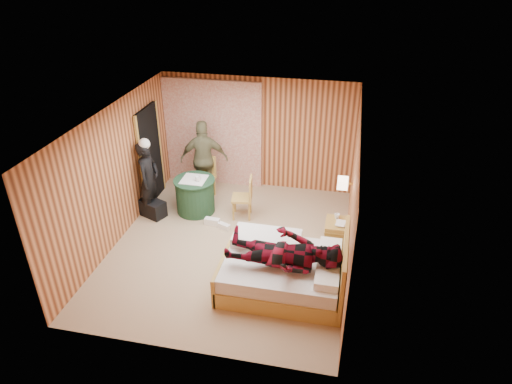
% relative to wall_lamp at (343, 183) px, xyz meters
% --- Properties ---
extents(floor, '(4.20, 5.00, 0.01)m').
position_rel_wall_lamp_xyz_m(floor, '(-1.92, -0.45, -1.30)').
color(floor, tan).
rests_on(floor, ground).
extents(ceiling, '(4.20, 5.00, 0.01)m').
position_rel_wall_lamp_xyz_m(ceiling, '(-1.92, -0.45, 1.20)').
color(ceiling, white).
rests_on(ceiling, wall_back).
extents(wall_back, '(4.20, 0.02, 2.50)m').
position_rel_wall_lamp_xyz_m(wall_back, '(-1.92, 2.05, -0.05)').
color(wall_back, '#E08E56').
rests_on(wall_back, floor).
extents(wall_left, '(0.02, 5.00, 2.50)m').
position_rel_wall_lamp_xyz_m(wall_left, '(-4.02, -0.45, -0.05)').
color(wall_left, '#E08E56').
rests_on(wall_left, floor).
extents(wall_right, '(0.02, 5.00, 2.50)m').
position_rel_wall_lamp_xyz_m(wall_right, '(0.18, -0.45, -0.05)').
color(wall_right, '#E08E56').
rests_on(wall_right, floor).
extents(curtain, '(2.20, 0.08, 2.40)m').
position_rel_wall_lamp_xyz_m(curtain, '(-2.92, 1.98, -0.10)').
color(curtain, silver).
rests_on(curtain, floor).
extents(doorway, '(0.06, 0.90, 2.05)m').
position_rel_wall_lamp_xyz_m(doorway, '(-3.98, 0.95, -0.28)').
color(doorway, black).
rests_on(doorway, floor).
extents(wall_lamp, '(0.26, 0.24, 0.16)m').
position_rel_wall_lamp_xyz_m(wall_lamp, '(0.00, 0.00, 0.00)').
color(wall_lamp, gold).
rests_on(wall_lamp, wall_right).
extents(bed, '(1.95, 1.49, 1.03)m').
position_rel_wall_lamp_xyz_m(bed, '(-0.79, -1.31, -1.00)').
color(bed, '#DAB359').
rests_on(bed, floor).
extents(nightstand, '(0.39, 0.53, 0.51)m').
position_rel_wall_lamp_xyz_m(nightstand, '(-0.04, -0.03, -1.03)').
color(nightstand, '#DAB359').
rests_on(nightstand, floor).
extents(round_table, '(0.84, 0.84, 0.74)m').
position_rel_wall_lamp_xyz_m(round_table, '(-2.94, 0.62, -0.93)').
color(round_table, '#224A2E').
rests_on(round_table, floor).
extents(chair_far, '(0.48, 0.48, 0.93)m').
position_rel_wall_lamp_xyz_m(chair_far, '(-2.92, 1.29, -0.76)').
color(chair_far, '#DAB359').
rests_on(chair_far, floor).
extents(chair_near, '(0.45, 0.45, 0.88)m').
position_rel_wall_lamp_xyz_m(chair_near, '(-1.87, 0.62, -0.79)').
color(chair_near, '#DAB359').
rests_on(chair_near, floor).
extents(duffel_bag, '(0.67, 0.52, 0.34)m').
position_rel_wall_lamp_xyz_m(duffel_bag, '(-3.77, 0.28, -1.13)').
color(duffel_bag, black).
rests_on(duffel_bag, floor).
extents(sneaker_left, '(0.27, 0.19, 0.11)m').
position_rel_wall_lamp_xyz_m(sneaker_left, '(-2.18, 0.09, -1.24)').
color(sneaker_left, white).
rests_on(sneaker_left, floor).
extents(sneaker_right, '(0.31, 0.14, 0.13)m').
position_rel_wall_lamp_xyz_m(sneaker_right, '(-2.46, 0.19, -1.23)').
color(sneaker_right, white).
rests_on(sneaker_right, floor).
extents(woman_standing, '(0.41, 0.60, 1.59)m').
position_rel_wall_lamp_xyz_m(woman_standing, '(-3.77, 0.33, -0.51)').
color(woman_standing, black).
rests_on(woman_standing, floor).
extents(man_at_table, '(1.08, 0.65, 1.72)m').
position_rel_wall_lamp_xyz_m(man_at_table, '(-2.94, 1.32, -0.44)').
color(man_at_table, '#6A6846').
rests_on(man_at_table, floor).
extents(man_on_bed, '(0.86, 0.67, 1.77)m').
position_rel_wall_lamp_xyz_m(man_on_bed, '(-0.77, -1.54, -0.36)').
color(man_on_bed, maroon).
rests_on(man_on_bed, bed).
extents(book_lower, '(0.18, 0.23, 0.02)m').
position_rel_wall_lamp_xyz_m(book_lower, '(-0.04, -0.08, -0.78)').
color(book_lower, white).
rests_on(book_lower, nightstand).
extents(book_upper, '(0.21, 0.26, 0.02)m').
position_rel_wall_lamp_xyz_m(book_upper, '(-0.04, -0.08, -0.76)').
color(book_upper, white).
rests_on(book_upper, nightstand).
extents(cup_nightstand, '(0.12, 0.12, 0.09)m').
position_rel_wall_lamp_xyz_m(cup_nightstand, '(-0.04, 0.10, -0.74)').
color(cup_nightstand, white).
rests_on(cup_nightstand, nightstand).
extents(cup_table, '(0.15, 0.15, 0.10)m').
position_rel_wall_lamp_xyz_m(cup_table, '(-2.84, 0.57, -0.51)').
color(cup_table, white).
rests_on(cup_table, round_table).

